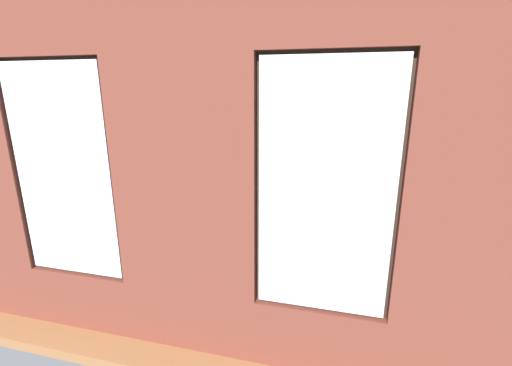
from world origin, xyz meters
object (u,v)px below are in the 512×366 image
object	(u,v)px
cup_ceramic	(255,196)
potted_plant_corner_near_left	(403,164)
papasan_chair	(259,173)
remote_black	(264,201)
coffee_table	(264,204)
couch_by_window	(168,268)
tv_flatscreen	(136,164)
table_plant_small	(269,198)
candle_jar	(291,197)
potted_plant_between_couches	(299,259)
couch_left	(411,224)
potted_plant_by_left_couch	(376,191)
remote_silver	(236,201)
potted_plant_mid_room_small	(321,195)
potted_plant_foreground_right	(187,171)
media_console	(139,194)

from	to	relation	value
cup_ceramic	potted_plant_corner_near_left	size ratio (longest dim) A/B	0.06
papasan_chair	potted_plant_corner_near_left	distance (m)	2.97
remote_black	potted_plant_corner_near_left	size ratio (longest dim) A/B	0.11
coffee_table	potted_plant_corner_near_left	distance (m)	3.12
couch_by_window	tv_flatscreen	world-z (taller)	tv_flatscreen
coffee_table	table_plant_small	xyz separation A→B (m)	(-0.11, 0.13, 0.16)
papasan_chair	table_plant_small	bearing A→B (deg)	108.64
candle_jar	coffee_table	bearing A→B (deg)	19.80
cup_ceramic	potted_plant_between_couches	distance (m)	2.48
candle_jar	papasan_chair	bearing A→B (deg)	-60.18
couch_left	remote_black	distance (m)	2.25
coffee_table	papasan_chair	size ratio (longest dim) A/B	1.28
couch_left	table_plant_small	bearing A→B (deg)	-88.27
couch_by_window	potted_plant_by_left_couch	xyz separation A→B (m)	(-2.43, -3.37, 0.10)
coffee_table	potted_plant_corner_near_left	size ratio (longest dim) A/B	0.95
tv_flatscreen	papasan_chair	world-z (taller)	tv_flatscreen
remote_black	potted_plant_by_left_couch	world-z (taller)	potted_plant_by_left_couch
couch_left	papasan_chair	xyz separation A→B (m)	(2.79, -1.98, 0.12)
cup_ceramic	table_plant_small	size ratio (longest dim) A/B	0.49
couch_left	remote_silver	world-z (taller)	couch_left
remote_silver	remote_black	size ratio (longest dim) A/B	1.00
potted_plant_by_left_couch	potted_plant_mid_room_small	bearing A→B (deg)	20.56
remote_silver	potted_plant_between_couches	size ratio (longest dim) A/B	0.14
cup_ceramic	potted_plant_mid_room_small	bearing A→B (deg)	-146.92
couch_by_window	couch_left	bearing A→B (deg)	-144.14
couch_left	table_plant_small	size ratio (longest dim) A/B	8.71
table_plant_small	potted_plant_corner_near_left	size ratio (longest dim) A/B	0.13
remote_silver	potted_plant_mid_room_small	world-z (taller)	potted_plant_mid_room_small
table_plant_small	potted_plant_between_couches	bearing A→B (deg)	110.02
coffee_table	candle_jar	distance (m)	0.45
couch_left	potted_plant_between_couches	bearing A→B (deg)	-32.69
potted_plant_mid_room_small	candle_jar	bearing A→B (deg)	54.40
cup_ceramic	remote_silver	bearing A→B (deg)	41.64
coffee_table	potted_plant_foreground_right	bearing A→B (deg)	-39.55
cup_ceramic	potted_plant_between_couches	world-z (taller)	potted_plant_between_couches
remote_black	potted_plant_mid_room_small	xyz separation A→B (m)	(-0.88, -0.80, -0.08)
table_plant_small	potted_plant_between_couches	xyz separation A→B (m)	(-0.73, 2.01, 0.05)
couch_left	tv_flatscreen	xyz separation A→B (m)	(4.86, -0.55, 0.53)
potted_plant_mid_room_small	couch_by_window	bearing A→B (deg)	63.98
candle_jar	remote_black	distance (m)	0.44
potted_plant_corner_near_left	potted_plant_by_left_couch	world-z (taller)	potted_plant_corner_near_left
candle_jar	media_console	bearing A→B (deg)	-4.48
table_plant_small	remote_black	world-z (taller)	table_plant_small
table_plant_small	couch_by_window	bearing A→B (deg)	71.43
candle_jar	table_plant_small	world-z (taller)	table_plant_small
couch_left	potted_plant_corner_near_left	bearing A→B (deg)	178.34
tv_flatscreen	potted_plant_mid_room_small	bearing A→B (deg)	-173.22
coffee_table	remote_black	bearing A→B (deg)	-90.00
remote_black	tv_flatscreen	xyz separation A→B (m)	(2.61, -0.39, 0.41)
table_plant_small	potted_plant_mid_room_small	bearing A→B (deg)	-129.57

